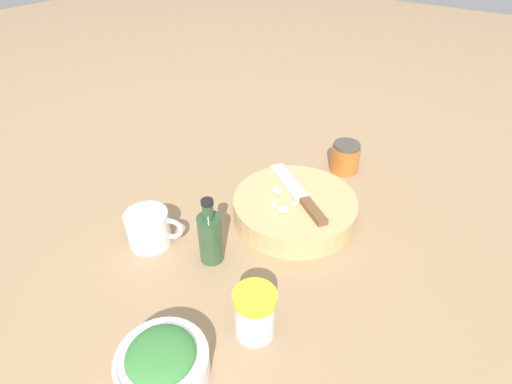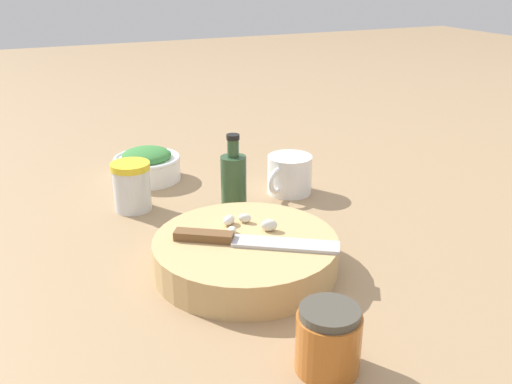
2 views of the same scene
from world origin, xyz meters
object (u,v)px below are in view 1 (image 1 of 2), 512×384
(herb_bowl, at_px, (163,363))
(coffee_mug, at_px, (149,228))
(chef_knife, at_px, (300,195))
(garlic_cloves, at_px, (280,201))
(honey_jar, at_px, (345,157))
(spice_jar, at_px, (255,313))
(cutting_board, at_px, (295,208))
(oil_bottle, at_px, (210,237))

(herb_bowl, xyz_separation_m, coffee_mug, (0.18, 0.24, 0.00))
(chef_knife, bearing_deg, garlic_cloves, -173.40)
(coffee_mug, xyz_separation_m, honey_jar, (0.48, -0.20, 0.00))
(chef_knife, relative_size, spice_jar, 2.39)
(chef_knife, xyz_separation_m, spice_jar, (-0.30, -0.10, -0.01))
(cutting_board, xyz_separation_m, garlic_cloves, (-0.03, 0.02, 0.03))
(spice_jar, bearing_deg, honey_jar, 10.66)
(spice_jar, distance_m, oil_bottle, 0.19)
(coffee_mug, bearing_deg, garlic_cloves, -40.26)
(cutting_board, height_order, herb_bowl, herb_bowl)
(spice_jar, xyz_separation_m, oil_bottle, (0.08, 0.17, 0.01))
(coffee_mug, distance_m, honey_jar, 0.52)
(herb_bowl, relative_size, spice_jar, 1.53)
(spice_jar, distance_m, coffee_mug, 0.30)
(cutting_board, xyz_separation_m, honey_jar, (0.24, -0.00, 0.01))
(honey_jar, bearing_deg, spice_jar, -169.34)
(cutting_board, relative_size, coffee_mug, 2.54)
(spice_jar, relative_size, coffee_mug, 0.84)
(chef_knife, bearing_deg, spice_jar, -129.34)
(cutting_board, xyz_separation_m, spice_jar, (-0.29, -0.10, 0.02))
(cutting_board, relative_size, garlic_cloves, 3.51)
(cutting_board, xyz_separation_m, oil_bottle, (-0.20, 0.06, 0.03))
(coffee_mug, height_order, honey_jar, honey_jar)
(garlic_cloves, xyz_separation_m, honey_jar, (0.27, -0.02, -0.02))
(spice_jar, bearing_deg, garlic_cloves, 25.20)
(herb_bowl, bearing_deg, honey_jar, 3.14)
(cutting_board, relative_size, chef_knife, 1.26)
(chef_knife, bearing_deg, honey_jar, 33.20)
(garlic_cloves, height_order, honey_jar, honey_jar)
(garlic_cloves, xyz_separation_m, spice_jar, (-0.25, -0.12, -0.01))
(coffee_mug, relative_size, oil_bottle, 0.74)
(honey_jar, xyz_separation_m, oil_bottle, (-0.45, 0.07, 0.02))
(herb_bowl, height_order, oil_bottle, oil_bottle)
(garlic_cloves, distance_m, coffee_mug, 0.28)
(cutting_board, distance_m, spice_jar, 0.31)
(herb_bowl, distance_m, honey_jar, 0.67)
(chef_knife, relative_size, garlic_cloves, 2.78)
(cutting_board, height_order, coffee_mug, coffee_mug)
(chef_knife, bearing_deg, cutting_board, -170.26)
(chef_knife, xyz_separation_m, garlic_cloves, (-0.05, 0.02, 0.00))
(chef_knife, distance_m, herb_bowl, 0.44)
(cutting_board, relative_size, spice_jar, 3.01)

